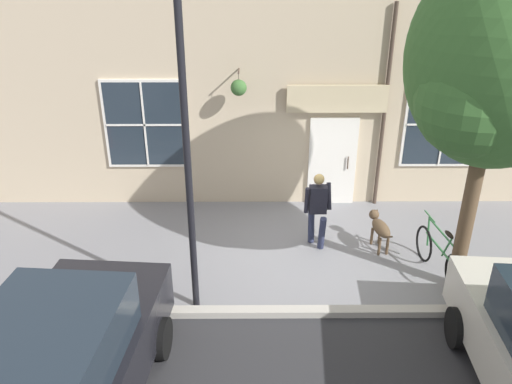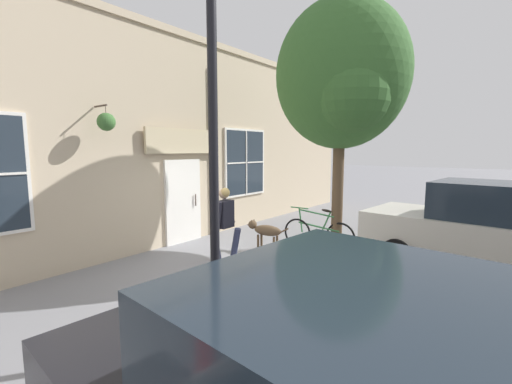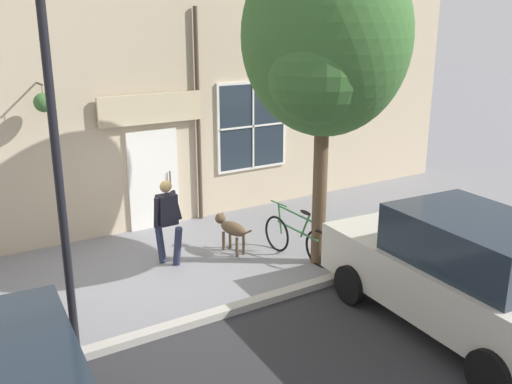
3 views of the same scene
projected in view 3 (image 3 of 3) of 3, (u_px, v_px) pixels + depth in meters
name	position (u px, v px, depth m)	size (l,w,h in m)	color
ground_plane	(174.00, 267.00, 10.23)	(90.00, 90.00, 0.00)	gray
storefront_facade	(119.00, 107.00, 11.37)	(0.95, 18.00, 5.20)	#C6B293
pedestrian_walking	(167.00, 215.00, 10.13)	(0.67, 0.55, 1.58)	#282D47
dog_on_leash	(231.00, 228.00, 10.82)	(1.09, 0.37, 0.71)	brown
street_tree_by_curb	(324.00, 42.00, 9.26)	(2.98, 2.69, 5.64)	brown
leaning_bicycle	(297.00, 238.00, 10.56)	(1.72, 0.31, 1.00)	black
parked_car_mid_block	(464.00, 273.00, 7.92)	(4.43, 2.19, 1.75)	beige
street_lamp	(49.00, 87.00, 6.67)	(0.32, 0.32, 5.45)	black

